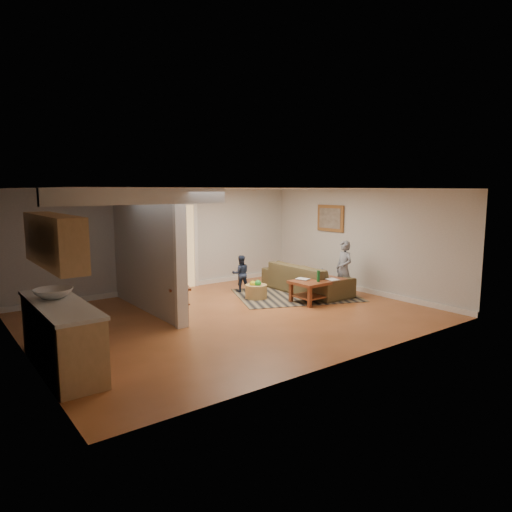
# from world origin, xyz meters

# --- Properties ---
(ground) EXTENTS (7.50, 7.50, 0.00)m
(ground) POSITION_xyz_m (0.00, 0.00, 0.00)
(ground) COLOR brown
(ground) RESTS_ON ground
(room_shell) EXTENTS (7.54, 6.02, 2.52)m
(room_shell) POSITION_xyz_m (-1.07, 0.43, 1.46)
(room_shell) COLOR #B9B6B1
(room_shell) RESTS_ON ground
(area_rug) EXTENTS (3.31, 2.91, 0.01)m
(area_rug) POSITION_xyz_m (2.17, 0.56, 0.01)
(area_rug) COLOR black
(area_rug) RESTS_ON ground
(sofa) EXTENTS (0.93, 2.38, 0.69)m
(sofa) POSITION_xyz_m (2.60, 0.69, 0.00)
(sofa) COLOR #423821
(sofa) RESTS_ON ground
(coffee_table) EXTENTS (1.26, 0.76, 0.74)m
(coffee_table) POSITION_xyz_m (2.20, -0.12, 0.38)
(coffee_table) COLOR #602916
(coffee_table) RESTS_ON ground
(tv_console) EXTENTS (0.72, 1.14, 0.92)m
(tv_console) POSITION_xyz_m (-0.94, 0.58, 0.61)
(tv_console) COLOR #602916
(tv_console) RESTS_ON ground
(speaker_left) EXTENTS (0.11, 0.11, 1.08)m
(speaker_left) POSITION_xyz_m (-1.00, 1.20, 0.54)
(speaker_left) COLOR black
(speaker_left) RESTS_ON ground
(speaker_right) EXTENTS (0.09, 0.09, 0.89)m
(speaker_right) POSITION_xyz_m (-1.00, 2.66, 0.44)
(speaker_right) COLOR black
(speaker_right) RESTS_ON ground
(toy_basket) EXTENTS (0.50, 0.50, 0.45)m
(toy_basket) POSITION_xyz_m (1.21, 0.88, 0.18)
(toy_basket) COLOR #A77C48
(toy_basket) RESTS_ON ground
(child) EXTENTS (0.39, 0.52, 1.31)m
(child) POSITION_xyz_m (3.00, -0.15, 0.00)
(child) COLOR slate
(child) RESTS_ON ground
(toddler) EXTENTS (0.54, 0.49, 0.90)m
(toddler) POSITION_xyz_m (1.35, 1.69, 0.00)
(toddler) COLOR #1F2940
(toddler) RESTS_ON ground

